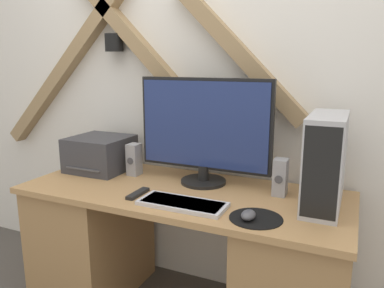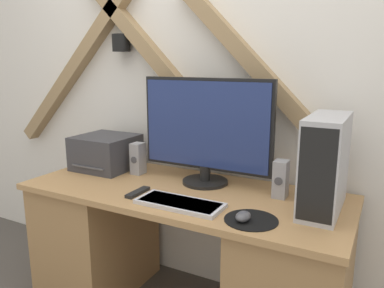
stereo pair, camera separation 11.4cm
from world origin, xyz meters
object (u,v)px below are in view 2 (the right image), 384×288
(speaker_left, at_px, (138,158))
(monitor, at_px, (206,129))
(keyboard, at_px, (180,203))
(mouse, at_px, (243,216))
(remote_control, at_px, (138,192))
(speaker_right, at_px, (281,179))
(computer_tower, at_px, (325,164))
(printer, at_px, (106,152))

(speaker_left, bearing_deg, monitor, 4.18)
(keyboard, bearing_deg, monitor, 96.57)
(keyboard, bearing_deg, mouse, -5.94)
(speaker_left, bearing_deg, remote_control, -54.48)
(remote_control, bearing_deg, speaker_left, 125.52)
(keyboard, height_order, speaker_right, speaker_right)
(keyboard, distance_m, computer_tower, 0.64)
(computer_tower, height_order, remote_control, computer_tower)
(monitor, bearing_deg, speaker_left, -175.82)
(remote_control, bearing_deg, speaker_right, 24.47)
(computer_tower, xyz_separation_m, remote_control, (-0.82, -0.21, -0.20))
(keyboard, height_order, printer, printer)
(printer, bearing_deg, computer_tower, -2.99)
(monitor, distance_m, speaker_right, 0.45)
(printer, distance_m, speaker_left, 0.23)
(monitor, xyz_separation_m, mouse, (0.35, -0.37, -0.27))
(speaker_right, distance_m, remote_control, 0.68)
(monitor, height_order, remote_control, monitor)
(printer, bearing_deg, monitor, 2.46)
(monitor, bearing_deg, remote_control, -125.03)
(monitor, height_order, computer_tower, monitor)
(monitor, relative_size, computer_tower, 1.73)
(mouse, xyz_separation_m, speaker_left, (-0.76, 0.34, 0.07))
(keyboard, height_order, remote_control, keyboard)
(printer, bearing_deg, remote_control, -32.74)
(mouse, bearing_deg, speaker_right, 80.98)
(mouse, relative_size, speaker_left, 0.46)
(speaker_right, bearing_deg, remote_control, -155.53)
(monitor, distance_m, mouse, 0.57)
(mouse, bearing_deg, remote_control, 173.50)
(printer, distance_m, speaker_right, 1.05)
(keyboard, xyz_separation_m, speaker_left, (-0.45, 0.31, 0.08))
(monitor, bearing_deg, keyboard, -83.43)
(computer_tower, bearing_deg, keyboard, -156.62)
(printer, relative_size, speaker_right, 1.83)
(printer, relative_size, remote_control, 2.10)
(monitor, bearing_deg, mouse, -46.65)
(computer_tower, xyz_separation_m, speaker_left, (-1.01, 0.06, -0.12))
(printer, bearing_deg, speaker_left, -0.55)
(mouse, xyz_separation_m, speaker_right, (0.05, 0.34, 0.07))
(mouse, xyz_separation_m, remote_control, (-0.56, 0.06, -0.01))
(printer, xyz_separation_m, speaker_left, (0.23, -0.00, -0.01))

